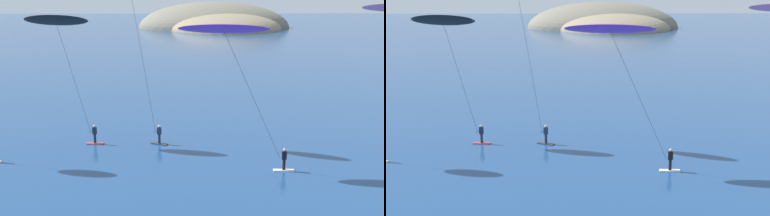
{
  "view_description": "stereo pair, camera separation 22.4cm",
  "coord_description": "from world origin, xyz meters",
  "views": [
    {
      "loc": [
        0.67,
        -10.29,
        12.59
      ],
      "look_at": [
        1.75,
        21.89,
        4.88
      ],
      "focal_mm": 45.0,
      "sensor_mm": 36.0,
      "label": 1
    },
    {
      "loc": [
        0.89,
        -10.29,
        12.59
      ],
      "look_at": [
        1.75,
        21.89,
        4.88
      ],
      "focal_mm": 45.0,
      "sensor_mm": 36.0,
      "label": 2
    }
  ],
  "objects": [
    {
      "name": "kitesurfer_black",
      "position": [
        -8.97,
        29.96,
        9.75
      ],
      "size": [
        6.55,
        2.64,
        10.96
      ],
      "color": "red",
      "rests_on": "ground"
    },
    {
      "name": "headland_island",
      "position": [
        16.15,
        169.74,
        0.0
      ],
      "size": [
        56.08,
        55.08,
        19.11
      ],
      "color": "#84755B",
      "rests_on": "ground"
    },
    {
      "name": "kitesurfer_purple",
      "position": [
        4.25,
        22.95,
        9.58
      ],
      "size": [
        8.49,
        2.19,
        10.63
      ],
      "color": "silver",
      "rests_on": "ground"
    }
  ]
}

